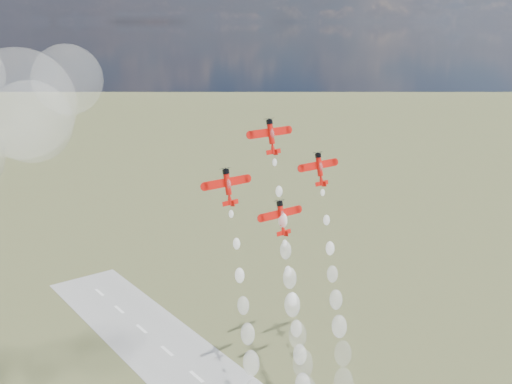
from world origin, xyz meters
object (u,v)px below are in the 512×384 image
at_px(plane_lead, 271,136).
at_px(plane_right, 320,168).
at_px(plane_slot, 281,217).
at_px(plane_left, 228,186).

xyz_separation_m(plane_lead, plane_right, (13.94, -2.09, -9.53)).
bearing_deg(plane_right, plane_slot, -171.47).
distance_m(plane_lead, plane_slot, 19.51).
height_order(plane_right, plane_slot, plane_right).
height_order(plane_lead, plane_left, plane_lead).
relative_size(plane_lead, plane_left, 1.00).
distance_m(plane_left, plane_slot, 17.01).
bearing_deg(plane_lead, plane_left, -171.47).
bearing_deg(plane_left, plane_right, 0.00).
relative_size(plane_lead, plane_slot, 1.00).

